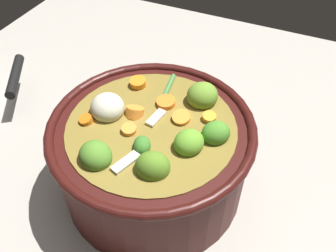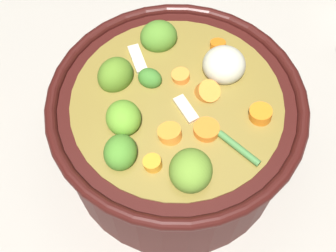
% 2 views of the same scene
% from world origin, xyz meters
% --- Properties ---
extents(ground_plane, '(1.10, 1.10, 0.00)m').
position_xyz_m(ground_plane, '(0.00, 0.00, 0.00)').
color(ground_plane, '#9E998E').
extents(cooking_pot, '(0.29, 0.29, 0.16)m').
position_xyz_m(cooking_pot, '(0.00, -0.00, 0.07)').
color(cooking_pot, '#38110F').
rests_on(cooking_pot, ground_plane).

